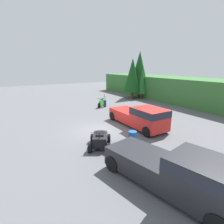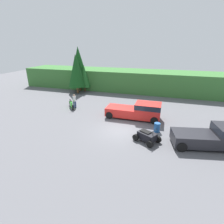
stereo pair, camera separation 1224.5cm
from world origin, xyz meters
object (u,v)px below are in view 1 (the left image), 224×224
dirt_bike (102,103)px  rider_person (105,100)px  steel_barrel (133,138)px  pickup_truck_red (141,116)px  quad_atv (100,140)px  pickup_truck_second (179,171)px

dirt_bike → rider_person: rider_person is taller
rider_person → steel_barrel: rider_person is taller
pickup_truck_red → quad_atv: size_ratio=2.42×
rider_person → steel_barrel: 11.33m
dirt_bike → steel_barrel: 11.55m
pickup_truck_second → steel_barrel: pickup_truck_second is taller
quad_atv → steel_barrel: bearing=101.8°
pickup_truck_second → steel_barrel: size_ratio=6.93×
pickup_truck_second → steel_barrel: bearing=153.0°
dirt_bike → pickup_truck_second: bearing=32.2°
pickup_truck_red → pickup_truck_second: 7.96m
pickup_truck_second → quad_atv: 5.53m
dirt_bike → rider_person: size_ratio=1.10×
dirt_bike → steel_barrel: dirt_bike is taller
quad_atv → rider_person: (-9.98, 5.84, 0.48)m
pickup_truck_red → quad_atv: (1.52, -4.66, -0.51)m
dirt_bike → quad_atv: 11.71m
pickup_truck_red → dirt_bike: size_ratio=3.09×
pickup_truck_second → steel_barrel: (-4.73, 1.30, -0.55)m
dirt_bike → rider_person: bearing=90.3°
pickup_truck_red → steel_barrel: bearing=-49.0°
pickup_truck_red → dirt_bike: pickup_truck_red is taller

